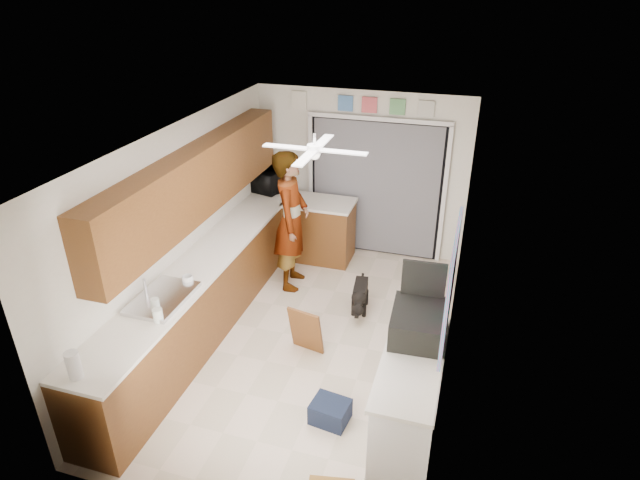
# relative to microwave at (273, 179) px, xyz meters

# --- Properties ---
(floor) EXTENTS (5.00, 5.00, 0.00)m
(floor) POSITION_rel_microwave_xyz_m (1.33, -2.25, -1.11)
(floor) COLOR beige
(floor) RESTS_ON ground
(ceiling) EXTENTS (5.00, 5.00, 0.00)m
(ceiling) POSITION_rel_microwave_xyz_m (1.33, -2.25, 1.39)
(ceiling) COLOR white
(ceiling) RESTS_ON ground
(wall_back) EXTENTS (3.20, 0.00, 3.20)m
(wall_back) POSITION_rel_microwave_xyz_m (1.33, 0.25, 0.14)
(wall_back) COLOR white
(wall_back) RESTS_ON ground
(wall_front) EXTENTS (3.20, 0.00, 3.20)m
(wall_front) POSITION_rel_microwave_xyz_m (1.33, -4.75, 0.14)
(wall_front) COLOR white
(wall_front) RESTS_ON ground
(wall_left) EXTENTS (0.00, 5.00, 5.00)m
(wall_left) POSITION_rel_microwave_xyz_m (-0.27, -2.25, 0.14)
(wall_left) COLOR white
(wall_left) RESTS_ON ground
(wall_right) EXTENTS (0.00, 5.00, 5.00)m
(wall_right) POSITION_rel_microwave_xyz_m (2.93, -2.25, 0.14)
(wall_right) COLOR white
(wall_right) RESTS_ON ground
(left_base_cabinets) EXTENTS (0.60, 4.80, 0.90)m
(left_base_cabinets) POSITION_rel_microwave_xyz_m (0.03, -2.25, -0.66)
(left_base_cabinets) COLOR brown
(left_base_cabinets) RESTS_ON floor
(left_countertop) EXTENTS (0.62, 4.80, 0.04)m
(left_countertop) POSITION_rel_microwave_xyz_m (0.04, -2.25, -0.19)
(left_countertop) COLOR white
(left_countertop) RESTS_ON left_base_cabinets
(upper_cabinets) EXTENTS (0.32, 4.00, 0.80)m
(upper_cabinets) POSITION_rel_microwave_xyz_m (-0.11, -2.05, 0.69)
(upper_cabinets) COLOR brown
(upper_cabinets) RESTS_ON wall_left
(sink_basin) EXTENTS (0.50, 0.76, 0.06)m
(sink_basin) POSITION_rel_microwave_xyz_m (0.04, -3.25, -0.15)
(sink_basin) COLOR silver
(sink_basin) RESTS_ON left_countertop
(faucet) EXTENTS (0.03, 0.03, 0.22)m
(faucet) POSITION_rel_microwave_xyz_m (-0.15, -3.25, -0.06)
(faucet) COLOR silver
(faucet) RESTS_ON left_countertop
(peninsula_base) EXTENTS (1.00, 0.60, 0.90)m
(peninsula_base) POSITION_rel_microwave_xyz_m (0.83, -0.25, -0.66)
(peninsula_base) COLOR brown
(peninsula_base) RESTS_ON floor
(peninsula_top) EXTENTS (1.04, 0.64, 0.04)m
(peninsula_top) POSITION_rel_microwave_xyz_m (0.83, -0.25, -0.19)
(peninsula_top) COLOR white
(peninsula_top) RESTS_ON peninsula_base
(back_opening_recess) EXTENTS (2.00, 0.06, 2.10)m
(back_opening_recess) POSITION_rel_microwave_xyz_m (1.58, 0.22, -0.06)
(back_opening_recess) COLOR black
(back_opening_recess) RESTS_ON wall_back
(curtain_panel) EXTENTS (1.90, 0.03, 2.05)m
(curtain_panel) POSITION_rel_microwave_xyz_m (1.58, 0.18, -0.06)
(curtain_panel) COLOR slate
(curtain_panel) RESTS_ON wall_back
(door_trim_left) EXTENTS (0.06, 0.04, 2.10)m
(door_trim_left) POSITION_rel_microwave_xyz_m (0.56, 0.19, -0.06)
(door_trim_left) COLOR white
(door_trim_left) RESTS_ON wall_back
(door_trim_right) EXTENTS (0.06, 0.04, 2.10)m
(door_trim_right) POSITION_rel_microwave_xyz_m (2.60, 0.19, -0.06)
(door_trim_right) COLOR white
(door_trim_right) RESTS_ON wall_back
(door_trim_head) EXTENTS (2.10, 0.04, 0.06)m
(door_trim_head) POSITION_rel_microwave_xyz_m (1.58, 0.19, 1.01)
(door_trim_head) COLOR white
(door_trim_head) RESTS_ON wall_back
(header_frame_1) EXTENTS (0.22, 0.02, 0.22)m
(header_frame_1) POSITION_rel_microwave_xyz_m (1.08, 0.22, 1.19)
(header_frame_1) COLOR #477BBF
(header_frame_1) RESTS_ON wall_back
(header_frame_2) EXTENTS (0.22, 0.02, 0.22)m
(header_frame_2) POSITION_rel_microwave_xyz_m (1.43, 0.22, 1.19)
(header_frame_2) COLOR #D54F59
(header_frame_2) RESTS_ON wall_back
(header_frame_3) EXTENTS (0.22, 0.02, 0.22)m
(header_frame_3) POSITION_rel_microwave_xyz_m (1.83, 0.22, 1.19)
(header_frame_3) COLOR #5CA263
(header_frame_3) RESTS_ON wall_back
(header_frame_4) EXTENTS (0.22, 0.02, 0.22)m
(header_frame_4) POSITION_rel_microwave_xyz_m (2.23, 0.22, 1.19)
(header_frame_4) COLOR beige
(header_frame_4) RESTS_ON wall_back
(route66_sign) EXTENTS (0.22, 0.02, 0.26)m
(route66_sign) POSITION_rel_microwave_xyz_m (0.38, 0.22, 1.19)
(route66_sign) COLOR silver
(route66_sign) RESTS_ON wall_back
(right_counter_base) EXTENTS (0.50, 1.40, 0.90)m
(right_counter_base) POSITION_rel_microwave_xyz_m (2.68, -3.45, -0.66)
(right_counter_base) COLOR white
(right_counter_base) RESTS_ON floor
(right_counter_top) EXTENTS (0.54, 1.44, 0.04)m
(right_counter_top) POSITION_rel_microwave_xyz_m (2.67, -3.45, -0.19)
(right_counter_top) COLOR white
(right_counter_top) RESTS_ON right_counter_base
(abstract_painting) EXTENTS (0.03, 1.15, 0.95)m
(abstract_painting) POSITION_rel_microwave_xyz_m (2.91, -3.25, 0.54)
(abstract_painting) COLOR #E253C8
(abstract_painting) RESTS_ON wall_right
(ceiling_fan) EXTENTS (1.14, 1.14, 0.24)m
(ceiling_fan) POSITION_rel_microwave_xyz_m (1.33, -2.05, 1.21)
(ceiling_fan) COLOR white
(ceiling_fan) RESTS_ON ceiling
(microwave) EXTENTS (0.55, 0.69, 0.34)m
(microwave) POSITION_rel_microwave_xyz_m (0.00, 0.00, 0.00)
(microwave) COLOR black
(microwave) RESTS_ON left_countertop
(cup) EXTENTS (0.13, 0.13, 0.10)m
(cup) POSITION_rel_microwave_xyz_m (0.13, -2.88, -0.12)
(cup) COLOR white
(cup) RESTS_ON left_countertop
(jar_a) EXTENTS (0.12, 0.12, 0.14)m
(jar_a) POSITION_rel_microwave_xyz_m (0.21, -3.59, -0.10)
(jar_a) COLOR silver
(jar_a) RESTS_ON left_countertop
(jar_b) EXTENTS (0.09, 0.09, 0.13)m
(jar_b) POSITION_rel_microwave_xyz_m (0.08, -3.43, -0.10)
(jar_b) COLOR silver
(jar_b) RESTS_ON left_countertop
(paper_towel_roll) EXTENTS (0.15, 0.15, 0.26)m
(paper_towel_roll) POSITION_rel_microwave_xyz_m (-0.01, -4.50, -0.04)
(paper_towel_roll) COLOR white
(paper_towel_roll) RESTS_ON left_countertop
(suitcase) EXTENTS (0.50, 0.65, 0.27)m
(suitcase) POSITION_rel_microwave_xyz_m (2.65, -3.08, -0.03)
(suitcase) COLOR black
(suitcase) RESTS_ON right_counter_top
(suitcase_rim) EXTENTS (0.47, 0.60, 0.02)m
(suitcase_rim) POSITION_rel_microwave_xyz_m (2.65, -3.08, -0.14)
(suitcase_rim) COLOR yellow
(suitcase_rim) RESTS_ON suitcase
(suitcase_lid) EXTENTS (0.42, 0.05, 0.50)m
(suitcase_lid) POSITION_rel_microwave_xyz_m (2.65, -2.79, 0.22)
(suitcase_lid) COLOR black
(suitcase_lid) RESTS_ON suitcase
(navy_crate) EXTENTS (0.40, 0.35, 0.22)m
(navy_crate) POSITION_rel_microwave_xyz_m (1.93, -3.45, -1.00)
(navy_crate) COLOR black
(navy_crate) RESTS_ON floor
(cabinet_door_panel) EXTENTS (0.43, 0.23, 0.60)m
(cabinet_door_panel) POSITION_rel_microwave_xyz_m (1.36, -2.51, -0.81)
(cabinet_door_panel) COLOR brown
(cabinet_door_panel) RESTS_ON floor
(man) EXTENTS (0.56, 0.77, 1.96)m
(man) POSITION_rel_microwave_xyz_m (0.70, -1.10, -0.13)
(man) COLOR white
(man) RESTS_ON floor
(dog) EXTENTS (0.31, 0.59, 0.44)m
(dog) POSITION_rel_microwave_xyz_m (1.77, -1.47, -0.89)
(dog) COLOR black
(dog) RESTS_ON floor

